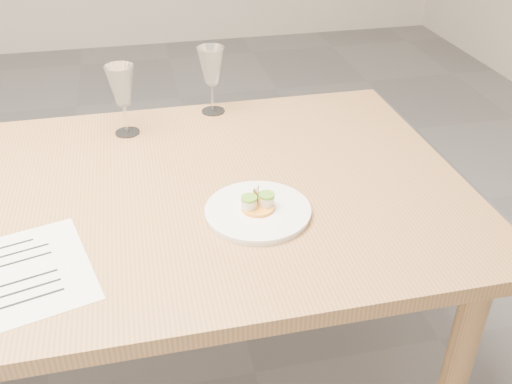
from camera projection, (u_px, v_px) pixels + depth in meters
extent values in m
cylinder|color=#AC7E4B|center=(455.00, 373.00, 1.44)|extent=(0.07, 0.07, 0.71)
cylinder|color=#AC7E4B|center=(346.00, 202.00, 2.10)|extent=(0.07, 0.07, 0.71)
cylinder|color=white|center=(258.00, 212.00, 1.34)|extent=(0.25, 0.25, 0.01)
cylinder|color=white|center=(258.00, 210.00, 1.34)|extent=(0.25, 0.25, 0.01)
cylinder|color=#FFAC30|center=(258.00, 208.00, 1.34)|extent=(0.08, 0.08, 0.01)
cylinder|color=beige|center=(249.00, 203.00, 1.32)|extent=(0.04, 0.04, 0.02)
cylinder|color=beige|center=(267.00, 200.00, 1.33)|extent=(0.04, 0.04, 0.02)
cylinder|color=#6FA72E|center=(249.00, 198.00, 1.31)|extent=(0.04, 0.04, 0.01)
cylinder|color=#6FA72E|center=(267.00, 195.00, 1.33)|extent=(0.04, 0.04, 0.01)
cylinder|color=tan|center=(282.00, 216.00, 1.32)|extent=(0.04, 0.04, 0.00)
cube|color=white|center=(29.00, 272.00, 1.17)|extent=(0.31, 0.36, 0.00)
cube|color=black|center=(10.00, 246.00, 1.24)|extent=(0.10, 0.03, 0.00)
cube|color=black|center=(12.00, 254.00, 1.22)|extent=(0.15, 0.05, 0.00)
cube|color=black|center=(14.00, 263.00, 1.19)|extent=(0.15, 0.05, 0.00)
cube|color=black|center=(19.00, 281.00, 1.15)|extent=(0.15, 0.05, 0.00)
cube|color=black|center=(22.00, 291.00, 1.12)|extent=(0.15, 0.05, 0.00)
cube|color=black|center=(24.00, 301.00, 1.10)|extent=(0.15, 0.05, 0.00)
cylinder|color=white|center=(128.00, 132.00, 1.70)|extent=(0.07, 0.07, 0.00)
cylinder|color=white|center=(126.00, 118.00, 1.68)|extent=(0.01, 0.01, 0.09)
cone|color=white|center=(121.00, 85.00, 1.62)|extent=(0.08, 0.08, 0.12)
cylinder|color=white|center=(213.00, 111.00, 1.83)|extent=(0.07, 0.07, 0.00)
cylinder|color=white|center=(213.00, 97.00, 1.81)|extent=(0.01, 0.01, 0.09)
cone|color=white|center=(211.00, 66.00, 1.75)|extent=(0.09, 0.09, 0.12)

